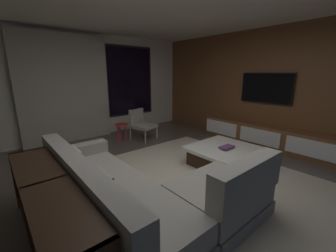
{
  "coord_description": "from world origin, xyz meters",
  "views": [
    {
      "loc": [
        -2.0,
        -2.08,
        1.69
      ],
      "look_at": [
        0.79,
        1.23,
        0.6
      ],
      "focal_mm": 22.63,
      "sensor_mm": 36.0,
      "label": 1
    }
  ],
  "objects": [
    {
      "name": "side_stool",
      "position": [
        0.4,
        2.56,
        0.37
      ],
      "size": [
        0.32,
        0.32,
        0.46
      ],
      "color": "red",
      "rests_on": "floor"
    },
    {
      "name": "book_stack_on_coffee_table",
      "position": [
        1.14,
        -0.01,
        0.38
      ],
      "size": [
        0.28,
        0.21,
        0.05
      ],
      "color": "green",
      "rests_on": "coffee_table"
    },
    {
      "name": "floor",
      "position": [
        0.0,
        0.0,
        0.0
      ],
      "size": [
        9.2,
        9.2,
        0.0
      ],
      "primitive_type": "plane",
      "color": "#564C44"
    },
    {
      "name": "console_table_behind_couch",
      "position": [
        -1.74,
        -0.04,
        0.42
      ],
      "size": [
        0.4,
        2.1,
        0.74
      ],
      "color": "#342216",
      "rests_on": "floor"
    },
    {
      "name": "mounted_tv",
      "position": [
        2.95,
        0.25,
        1.35
      ],
      "size": [
        0.05,
        1.2,
        0.69
      ],
      "color": "black"
    },
    {
      "name": "area_rug",
      "position": [
        0.35,
        -0.1,
        0.01
      ],
      "size": [
        3.2,
        3.8,
        0.01
      ],
      "primitive_type": "cube",
      "color": "beige",
      "rests_on": "floor"
    },
    {
      "name": "media_wall",
      "position": [
        3.06,
        0.0,
        1.35
      ],
      "size": [
        0.12,
        7.8,
        2.7
      ],
      "color": "brown",
      "rests_on": "floor"
    },
    {
      "name": "media_console",
      "position": [
        2.77,
        0.05,
        0.25
      ],
      "size": [
        0.46,
        3.1,
        0.52
      ],
      "color": "brown",
      "rests_on": "floor"
    },
    {
      "name": "coffee_table",
      "position": [
        1.16,
        0.04,
        0.19
      ],
      "size": [
        1.16,
        1.16,
        0.36
      ],
      "color": "#342216",
      "rests_on": "floor"
    },
    {
      "name": "accent_chair_near_window",
      "position": [
        0.91,
        2.46,
        0.43
      ],
      "size": [
        0.67,
        0.69,
        0.78
      ],
      "color": "#B2ADA0",
      "rests_on": "floor"
    },
    {
      "name": "sectional_couch",
      "position": [
        -0.82,
        -0.17,
        0.29
      ],
      "size": [
        1.98,
        2.5,
        0.82
      ],
      "color": "gray",
      "rests_on": "floor"
    },
    {
      "name": "back_wall_with_window",
      "position": [
        -0.06,
        3.62,
        1.34
      ],
      "size": [
        6.6,
        0.3,
        2.7
      ],
      "color": "silver",
      "rests_on": "floor"
    }
  ]
}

